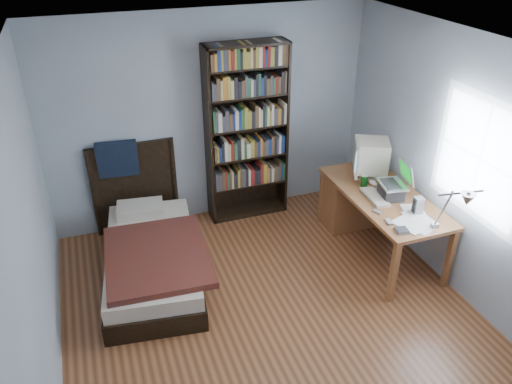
% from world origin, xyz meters
% --- Properties ---
extents(room, '(4.20, 4.24, 2.50)m').
position_xyz_m(room, '(0.03, -0.00, 1.25)').
color(room, brown).
rests_on(room, ground).
extents(desk, '(0.75, 1.64, 0.73)m').
position_xyz_m(desk, '(1.50, 1.10, 0.42)').
color(desk, brown).
rests_on(desk, floor).
extents(crt_monitor, '(0.52, 0.48, 0.44)m').
position_xyz_m(crt_monitor, '(1.56, 1.08, 0.98)').
color(crt_monitor, beige).
rests_on(crt_monitor, desk).
extents(laptop, '(0.37, 0.36, 0.39)m').
position_xyz_m(laptop, '(1.55, 0.58, 0.84)').
color(laptop, '#2D2D30').
rests_on(laptop, desk).
extents(desk_lamp, '(0.25, 0.55, 0.66)m').
position_xyz_m(desk_lamp, '(1.49, -0.46, 1.26)').
color(desk_lamp, '#99999E').
rests_on(desk_lamp, desk).
extents(keyboard, '(0.19, 0.42, 0.04)m').
position_xyz_m(keyboard, '(1.37, 0.61, 0.74)').
color(keyboard, '#B5AC97').
rests_on(keyboard, desk).
extents(speaker, '(0.10, 0.10, 0.17)m').
position_xyz_m(speaker, '(1.61, 0.22, 0.82)').
color(speaker, gray).
rests_on(speaker, desk).
extents(soda_can, '(0.07, 0.07, 0.13)m').
position_xyz_m(soda_can, '(1.39, 0.88, 0.80)').
color(soda_can, '#073A11').
rests_on(soda_can, desk).
extents(mouse, '(0.07, 0.12, 0.04)m').
position_xyz_m(mouse, '(1.51, 0.89, 0.75)').
color(mouse, silver).
rests_on(mouse, desk).
extents(phone_silver, '(0.08, 0.11, 0.02)m').
position_xyz_m(phone_silver, '(1.24, 0.35, 0.74)').
color(phone_silver, silver).
rests_on(phone_silver, desk).
extents(phone_grey, '(0.07, 0.11, 0.02)m').
position_xyz_m(phone_grey, '(1.24, 0.15, 0.74)').
color(phone_grey, gray).
rests_on(phone_grey, desk).
extents(external_drive, '(0.13, 0.13, 0.02)m').
position_xyz_m(external_drive, '(1.27, -0.02, 0.74)').
color(external_drive, gray).
rests_on(external_drive, desk).
extents(bookshelf, '(0.96, 0.30, 2.14)m').
position_xyz_m(bookshelf, '(0.40, 1.94, 1.08)').
color(bookshelf, black).
rests_on(bookshelf, floor).
extents(bed, '(1.17, 2.06, 1.16)m').
position_xyz_m(bed, '(-0.96, 1.14, 0.26)').
color(bed, black).
rests_on(bed, floor).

